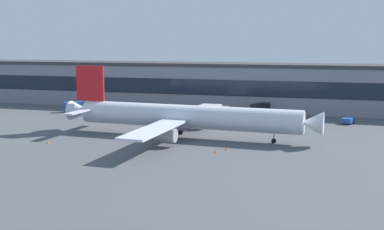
{
  "coord_description": "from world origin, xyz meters",
  "views": [
    {
      "loc": [
        47.83,
        -107.99,
        23.25
      ],
      "look_at": [
        14.27,
        6.96,
        5.0
      ],
      "focal_mm": 44.52,
      "sensor_mm": 36.0,
      "label": 1
    }
  ],
  "objects_px": {
    "crew_van": "(116,108)",
    "airliner": "(184,116)",
    "fuel_truck": "(76,106)",
    "traffic_cone_2": "(215,151)",
    "pushback_tractor": "(348,120)",
    "traffic_cone_0": "(48,142)",
    "belt_loader": "(191,112)",
    "traffic_cone_1": "(226,148)",
    "catering_truck": "(261,109)",
    "follow_me_car": "(153,109)",
    "stair_truck": "(225,111)"
  },
  "relations": [
    {
      "from": "crew_van",
      "to": "traffic_cone_2",
      "type": "distance_m",
      "value": 66.38
    },
    {
      "from": "airliner",
      "to": "belt_loader",
      "type": "distance_m",
      "value": 34.78
    },
    {
      "from": "stair_truck",
      "to": "traffic_cone_2",
      "type": "xyz_separation_m",
      "value": [
        8.58,
        -49.12,
        -1.63
      ]
    },
    {
      "from": "traffic_cone_2",
      "to": "crew_van",
      "type": "bearing_deg",
      "value": 133.49
    },
    {
      "from": "belt_loader",
      "to": "traffic_cone_1",
      "type": "bearing_deg",
      "value": -64.55
    },
    {
      "from": "traffic_cone_0",
      "to": "stair_truck",
      "type": "bearing_deg",
      "value": 57.98
    },
    {
      "from": "fuel_truck",
      "to": "traffic_cone_2",
      "type": "height_order",
      "value": "fuel_truck"
    },
    {
      "from": "belt_loader",
      "to": "pushback_tractor",
      "type": "bearing_deg",
      "value": -1.65
    },
    {
      "from": "pushback_tractor",
      "to": "traffic_cone_1",
      "type": "bearing_deg",
      "value": -121.69
    },
    {
      "from": "fuel_truck",
      "to": "traffic_cone_0",
      "type": "height_order",
      "value": "fuel_truck"
    },
    {
      "from": "belt_loader",
      "to": "traffic_cone_2",
      "type": "distance_m",
      "value": 52.23
    },
    {
      "from": "belt_loader",
      "to": "catering_truck",
      "type": "bearing_deg",
      "value": 13.22
    },
    {
      "from": "belt_loader",
      "to": "pushback_tractor",
      "type": "height_order",
      "value": "belt_loader"
    },
    {
      "from": "traffic_cone_1",
      "to": "follow_me_car",
      "type": "bearing_deg",
      "value": 126.36
    },
    {
      "from": "crew_van",
      "to": "traffic_cone_2",
      "type": "height_order",
      "value": "crew_van"
    },
    {
      "from": "fuel_truck",
      "to": "traffic_cone_2",
      "type": "relative_size",
      "value": 11.41
    },
    {
      "from": "crew_van",
      "to": "traffic_cone_0",
      "type": "height_order",
      "value": "crew_van"
    },
    {
      "from": "belt_loader",
      "to": "traffic_cone_1",
      "type": "height_order",
      "value": "belt_loader"
    },
    {
      "from": "belt_loader",
      "to": "fuel_truck",
      "type": "bearing_deg",
      "value": -177.65
    },
    {
      "from": "traffic_cone_0",
      "to": "pushback_tractor",
      "type": "bearing_deg",
      "value": 35.14
    },
    {
      "from": "belt_loader",
      "to": "traffic_cone_1",
      "type": "relative_size",
      "value": 10.75
    },
    {
      "from": "traffic_cone_1",
      "to": "airliner",
      "type": "bearing_deg",
      "value": 140.07
    },
    {
      "from": "crew_van",
      "to": "stair_truck",
      "type": "bearing_deg",
      "value": 1.49
    },
    {
      "from": "stair_truck",
      "to": "traffic_cone_1",
      "type": "bearing_deg",
      "value": -77.3
    },
    {
      "from": "crew_van",
      "to": "traffic_cone_1",
      "type": "distance_m",
      "value": 64.86
    },
    {
      "from": "airliner",
      "to": "catering_truck",
      "type": "height_order",
      "value": "airliner"
    },
    {
      "from": "crew_van",
      "to": "stair_truck",
      "type": "xyz_separation_m",
      "value": [
        37.09,
        0.96,
        0.52
      ]
    },
    {
      "from": "airliner",
      "to": "traffic_cone_0",
      "type": "height_order",
      "value": "airliner"
    },
    {
      "from": "crew_van",
      "to": "pushback_tractor",
      "type": "bearing_deg",
      "value": -0.87
    },
    {
      "from": "crew_van",
      "to": "airliner",
      "type": "bearing_deg",
      "value": -44.32
    },
    {
      "from": "traffic_cone_1",
      "to": "traffic_cone_2",
      "type": "xyz_separation_m",
      "value": [
        -1.63,
        -3.8,
        0.04
      ]
    },
    {
      "from": "stair_truck",
      "to": "traffic_cone_0",
      "type": "xyz_separation_m",
      "value": [
        -31.35,
        -50.12,
        -1.64
      ]
    },
    {
      "from": "crew_van",
      "to": "traffic_cone_0",
      "type": "xyz_separation_m",
      "value": [
        5.75,
        -49.16,
        -1.12
      ]
    },
    {
      "from": "follow_me_car",
      "to": "traffic_cone_0",
      "type": "distance_m",
      "value": 54.01
    },
    {
      "from": "pushback_tractor",
      "to": "traffic_cone_0",
      "type": "xyz_separation_m",
      "value": [
        -68.25,
        -48.03,
        -0.71
      ]
    },
    {
      "from": "crew_van",
      "to": "stair_truck",
      "type": "height_order",
      "value": "stair_truck"
    },
    {
      "from": "traffic_cone_1",
      "to": "stair_truck",
      "type": "bearing_deg",
      "value": 102.7
    },
    {
      "from": "airliner",
      "to": "crew_van",
      "type": "xyz_separation_m",
      "value": [
        -34.15,
        33.34,
        -3.71
      ]
    },
    {
      "from": "fuel_truck",
      "to": "traffic_cone_2",
      "type": "distance_m",
      "value": 76.03
    },
    {
      "from": "crew_van",
      "to": "catering_truck",
      "type": "xyz_separation_m",
      "value": [
        47.68,
        5.33,
        0.83
      ]
    },
    {
      "from": "airliner",
      "to": "follow_me_car",
      "type": "xyz_separation_m",
      "value": [
        -22.85,
        37.9,
        -4.07
      ]
    },
    {
      "from": "airliner",
      "to": "stair_truck",
      "type": "distance_m",
      "value": 34.58
    },
    {
      "from": "stair_truck",
      "to": "catering_truck",
      "type": "height_order",
      "value": "catering_truck"
    },
    {
      "from": "traffic_cone_0",
      "to": "follow_me_car",
      "type": "bearing_deg",
      "value": 84.1
    },
    {
      "from": "fuel_truck",
      "to": "catering_truck",
      "type": "bearing_deg",
      "value": 6.2
    },
    {
      "from": "airliner",
      "to": "follow_me_car",
      "type": "relative_size",
      "value": 13.83
    },
    {
      "from": "fuel_truck",
      "to": "stair_truck",
      "type": "bearing_deg",
      "value": 2.63
    },
    {
      "from": "belt_loader",
      "to": "traffic_cone_2",
      "type": "bearing_deg",
      "value": -67.96
    },
    {
      "from": "pushback_tractor",
      "to": "traffic_cone_2",
      "type": "relative_size",
      "value": 7.66
    },
    {
      "from": "catering_truck",
      "to": "traffic_cone_0",
      "type": "relative_size",
      "value": 11.36
    }
  ]
}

